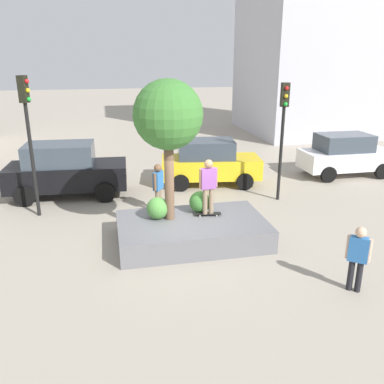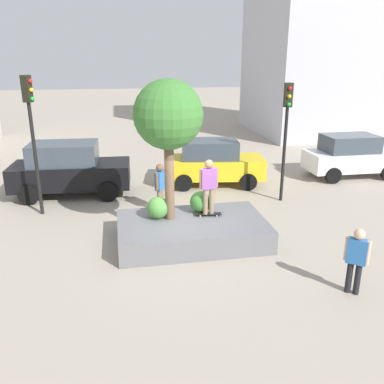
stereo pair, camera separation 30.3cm
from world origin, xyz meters
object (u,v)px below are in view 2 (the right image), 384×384
skateboard (208,214)px  pedestrian_crossing (356,257)px  skateboarder (209,183)px  police_car (351,156)px  sedan_parked (69,169)px  traffic_light_corner (286,122)px  planter_ledge (192,231)px  plaza_tree (168,116)px  traffic_light_median (31,123)px  taxi_cab (213,162)px  passerby_with_bag (160,184)px

skateboard → pedestrian_crossing: size_ratio=0.50×
skateboarder → police_car: bearing=33.5°
sedan_parked → traffic_light_corner: size_ratio=1.06×
planter_ledge → police_car: 10.08m
plaza_tree → skateboarder: size_ratio=2.42×
traffic_light_median → pedestrian_crossing: traffic_light_median is taller
skateboarder → sedan_parked: 6.67m
police_car → traffic_light_corner: size_ratio=0.95×
traffic_light_median → taxi_cab: bearing=18.8°
sedan_parked → pedestrian_crossing: sedan_parked is taller
plaza_tree → pedestrian_crossing: size_ratio=2.49×
planter_ledge → skateboarder: bearing=27.4°
pedestrian_crossing → passerby_with_bag: bearing=122.2°
skateboarder → police_car: 9.46m
traffic_light_median → plaza_tree: bearing=-34.5°
sedan_parked → police_car: size_ratio=1.11×
skateboard → pedestrian_crossing: (2.65, -3.75, 0.22)m
planter_ledge → sedan_parked: bearing=128.0°
taxi_cab → pedestrian_crossing: 9.02m
passerby_with_bag → traffic_light_corner: bearing=3.6°
taxi_cab → passerby_with_bag: bearing=-132.7°
plaza_tree → traffic_light_corner: 5.43m
planter_ledge → plaza_tree: (-0.62, 0.29, 3.40)m
taxi_cab → pedestrian_crossing: taxi_cab is taller
traffic_light_corner → pedestrian_crossing: size_ratio=2.69×
skateboard → skateboarder: 0.99m
skateboarder → taxi_cab: size_ratio=0.39×
planter_ledge → passerby_with_bag: 2.83m
taxi_cab → traffic_light_median: 7.46m
sedan_parked → police_car: sedan_parked is taller
skateboarder → taxi_cab: bearing=75.3°
plaza_tree → passerby_with_bag: bearing=90.8°
plaza_tree → police_car: plaza_tree is taller
police_car → passerby_with_bag: bearing=-162.7°
traffic_light_corner → passerby_with_bag: 5.12m
taxi_cab → passerby_with_bag: 3.80m
sedan_parked → traffic_light_corner: (8.05, -2.15, 1.94)m
skateboarder → police_car: skateboarder is taller
taxi_cab → traffic_light_median: bearing=-161.2°
skateboard → sedan_parked: size_ratio=0.18×
plaza_tree → traffic_light_corner: bearing=29.8°
skateboarder → passerby_with_bag: skateboarder is taller
skateboarder → pedestrian_crossing: bearing=-54.8°
police_car → passerby_with_bag: (-9.07, -2.83, 0.03)m
plaza_tree → sedan_parked: (-3.38, 4.83, -2.66)m
passerby_with_bag → taxi_cab: bearing=47.3°
skateboarder → sedan_parked: skateboarder is taller
skateboarder → pedestrian_crossing: (2.65, -3.75, -0.77)m
taxi_cab → traffic_light_corner: size_ratio=0.99×
skateboarder → traffic_light_median: bearing=151.8°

